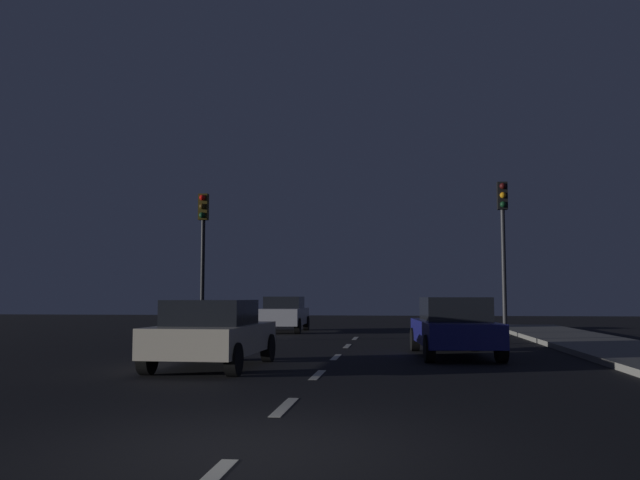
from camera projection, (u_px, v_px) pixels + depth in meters
name	position (u px, v px, depth m)	size (l,w,h in m)	color
ground_plane	(321.00, 371.00, 13.54)	(80.00, 80.00, 0.00)	black
lane_stripe_second	(285.00, 407.00, 9.18)	(0.16, 1.60, 0.01)	silver
lane_stripe_third	(318.00, 375.00, 12.94)	(0.16, 1.60, 0.01)	silver
lane_stripe_fourth	(336.00, 357.00, 16.70)	(0.16, 1.60, 0.01)	silver
lane_stripe_fifth	(347.00, 346.00, 20.46)	(0.16, 1.60, 0.01)	silver
lane_stripe_sixth	(355.00, 338.00, 24.23)	(0.16, 1.60, 0.01)	silver
traffic_signal_left	(203.00, 238.00, 22.87)	(0.32, 0.38, 5.01)	black
traffic_signal_right	(503.00, 230.00, 21.73)	(0.32, 0.38, 5.22)	#2D2D30
car_stopped_ahead	(454.00, 327.00, 16.92)	(2.14, 4.53, 1.49)	navy
car_adjacent_lane	(213.00, 333.00, 14.21)	(2.05, 4.06, 1.43)	beige
car_oncoming_far	(284.00, 314.00, 28.68)	(1.89, 4.05, 1.50)	silver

